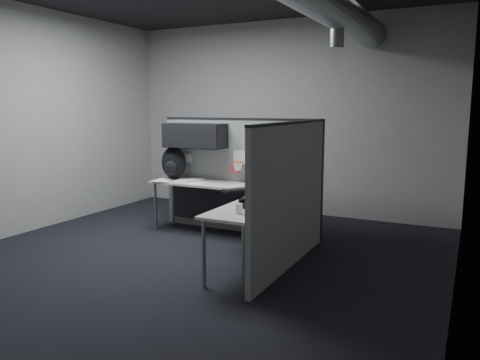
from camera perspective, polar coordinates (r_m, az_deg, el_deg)
The scene contains 12 objects.
room at distance 5.17m, azimuth -0.14°, elevation 12.36°, with size 5.62×5.62×3.22m.
partition_back at distance 6.67m, azimuth -1.59°, elevation 2.14°, with size 2.44×0.42×1.63m.
partition_right at distance 5.23m, azimuth 6.25°, elevation -1.79°, with size 0.07×2.23×1.63m.
desk at distance 6.08m, azimuth -0.62°, elevation -2.18°, with size 2.31×2.11×0.73m.
monitor at distance 6.02m, azimuth 5.65°, elevation 1.04°, with size 0.56×0.56×0.45m.
keyboard at distance 5.89m, azimuth -0.16°, elevation -1.21°, with size 0.38×0.47×0.04m.
mouse at distance 5.48m, azimuth 1.80°, elevation -2.00°, with size 0.30×0.29×0.05m.
phone at distance 4.97m, azimuth 1.08°, elevation -2.93°, with size 0.21×0.22×0.10m.
bottles at distance 4.57m, azimuth 1.55°, elevation -3.96°, with size 0.14×0.20×0.09m.
cup at distance 4.67m, azimuth -0.13°, elevation -3.51°, with size 0.07×0.07×0.10m, color silver.
papers at distance 6.74m, azimuth -6.78°, elevation -0.08°, with size 0.82×0.59×0.01m.
backpack at distance 6.96m, azimuth -8.11°, elevation 2.05°, with size 0.40×0.36×0.48m.
Camera 1 is at (2.88, -4.61, 1.79)m, focal length 35.00 mm.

